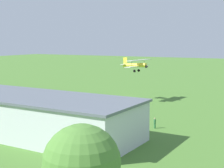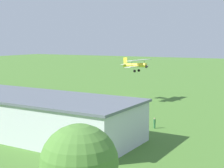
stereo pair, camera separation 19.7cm
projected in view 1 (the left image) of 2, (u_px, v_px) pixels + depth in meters
ground_plane at (126, 98)px, 87.35m from camera, size 400.00×400.00×0.00m
hangar at (38, 116)px, 52.63m from camera, size 32.79×14.06×6.09m
biplane at (136, 65)px, 81.90m from camera, size 7.19×8.81×3.44m
car_yellow at (22, 107)px, 71.03m from camera, size 2.10×4.72×1.57m
person_walking_on_apron at (50, 106)px, 72.08m from camera, size 0.52×0.52×1.63m
person_crossing_taxiway at (40, 105)px, 73.31m from camera, size 0.47×0.47×1.67m
person_near_hangar_door at (51, 104)px, 73.73m from camera, size 0.50×0.50×1.65m
person_watching_takeoff at (155, 123)px, 56.90m from camera, size 0.47×0.47×1.76m
tree_by_windsock at (82, 164)px, 20.43m from camera, size 4.70×4.70×9.62m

